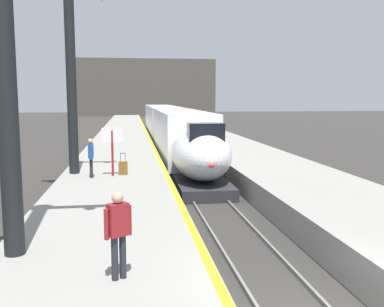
% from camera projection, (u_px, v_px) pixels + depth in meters
% --- Properties ---
extents(platform_left, '(4.80, 110.00, 1.05)m').
position_uv_depth(platform_left, '(121.00, 151.00, 32.36)').
color(platform_left, gray).
rests_on(platform_left, ground).
extents(platform_right, '(4.80, 110.00, 1.05)m').
position_uv_depth(platform_right, '(228.00, 149.00, 33.49)').
color(platform_right, gray).
rests_on(platform_right, ground).
extents(platform_left_safety_stripe, '(0.20, 107.80, 0.01)m').
position_uv_depth(platform_left_safety_stripe, '(152.00, 144.00, 32.61)').
color(platform_left_safety_stripe, yellow).
rests_on(platform_left_safety_stripe, platform_left).
extents(rail_main_left, '(0.08, 110.00, 0.12)m').
position_uv_depth(rail_main_left, '(163.00, 152.00, 35.58)').
color(rail_main_left, slate).
rests_on(rail_main_left, ground).
extents(rail_main_right, '(0.08, 110.00, 0.12)m').
position_uv_depth(rail_main_right, '(181.00, 152.00, 35.79)').
color(rail_main_right, slate).
rests_on(rail_main_right, ground).
extents(highspeed_train_main, '(2.92, 37.29, 3.60)m').
position_uv_depth(highspeed_train_main, '(171.00, 129.00, 35.96)').
color(highspeed_train_main, silver).
rests_on(highspeed_train_main, ground).
extents(station_column_mid, '(4.00, 0.68, 8.72)m').
position_uv_depth(station_column_mid, '(70.00, 55.00, 19.21)').
color(station_column_mid, black).
rests_on(station_column_mid, platform_left).
extents(passenger_near_edge, '(0.24, 0.57, 1.69)m').
position_uv_depth(passenger_near_edge, '(91.00, 155.00, 18.69)').
color(passenger_near_edge, '#23232D').
rests_on(passenger_near_edge, platform_left).
extents(passenger_mid_platform, '(0.51, 0.38, 1.69)m').
position_uv_depth(passenger_mid_platform, '(118.00, 228.00, 8.18)').
color(passenger_mid_platform, '#23232D').
rests_on(passenger_mid_platform, platform_left).
extents(rolling_suitcase, '(0.40, 0.22, 0.98)m').
position_uv_depth(rolling_suitcase, '(123.00, 168.00, 19.47)').
color(rolling_suitcase, brown).
rests_on(rolling_suitcase, platform_left).
extents(departure_info_board, '(0.90, 0.10, 2.12)m').
position_uv_depth(departure_info_board, '(112.00, 142.00, 19.04)').
color(departure_info_board, maroon).
rests_on(departure_info_board, platform_left).
extents(terminus_back_wall, '(36.00, 2.00, 14.00)m').
position_uv_depth(terminus_back_wall, '(143.00, 87.00, 107.97)').
color(terminus_back_wall, '#4C4742').
rests_on(terminus_back_wall, ground).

